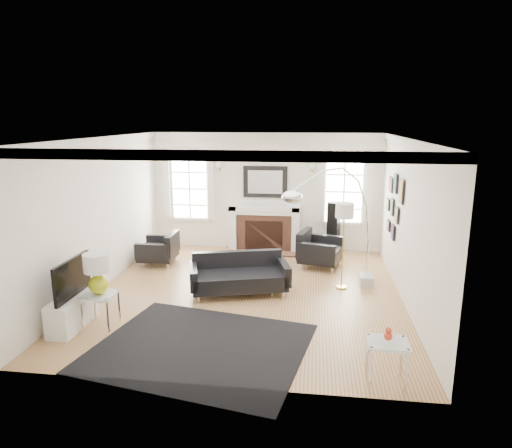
# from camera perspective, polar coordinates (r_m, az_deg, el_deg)

# --- Properties ---
(floor) EXTENTS (6.00, 6.00, 0.00)m
(floor) POSITION_cam_1_polar(r_m,az_deg,el_deg) (8.45, -1.08, -8.64)
(floor) COLOR #905C3C
(floor) RESTS_ON ground
(back_wall) EXTENTS (5.50, 0.04, 2.80)m
(back_wall) POSITION_cam_1_polar(r_m,az_deg,el_deg) (10.96, 1.19, 4.03)
(back_wall) COLOR white
(back_wall) RESTS_ON floor
(front_wall) EXTENTS (5.50, 0.04, 2.80)m
(front_wall) POSITION_cam_1_polar(r_m,az_deg,el_deg) (5.20, -6.01, -6.42)
(front_wall) COLOR white
(front_wall) RESTS_ON floor
(left_wall) EXTENTS (0.04, 6.00, 2.80)m
(left_wall) POSITION_cam_1_polar(r_m,az_deg,el_deg) (8.86, -19.00, 1.13)
(left_wall) COLOR white
(left_wall) RESTS_ON floor
(right_wall) EXTENTS (0.04, 6.00, 2.80)m
(right_wall) POSITION_cam_1_polar(r_m,az_deg,el_deg) (8.11, 18.48, 0.10)
(right_wall) COLOR white
(right_wall) RESTS_ON floor
(ceiling) EXTENTS (5.50, 6.00, 0.02)m
(ceiling) POSITION_cam_1_polar(r_m,az_deg,el_deg) (7.85, -1.17, 10.70)
(ceiling) COLOR white
(ceiling) RESTS_ON back_wall
(crown_molding) EXTENTS (5.50, 6.00, 0.12)m
(crown_molding) POSITION_cam_1_polar(r_m,az_deg,el_deg) (7.86, -1.17, 10.26)
(crown_molding) COLOR white
(crown_molding) RESTS_ON back_wall
(fireplace) EXTENTS (1.70, 0.69, 1.11)m
(fireplace) POSITION_cam_1_polar(r_m,az_deg,el_deg) (10.93, 1.05, -0.59)
(fireplace) COLOR white
(fireplace) RESTS_ON floor
(mantel_mirror) EXTENTS (1.05, 0.07, 0.75)m
(mantel_mirror) POSITION_cam_1_polar(r_m,az_deg,el_deg) (10.88, 1.17, 5.29)
(mantel_mirror) COLOR black
(mantel_mirror) RESTS_ON back_wall
(window_left) EXTENTS (1.24, 0.15, 1.62)m
(window_left) POSITION_cam_1_polar(r_m,az_deg,el_deg) (11.25, -8.28, 4.43)
(window_left) COLOR white
(window_left) RESTS_ON back_wall
(window_right) EXTENTS (1.24, 0.15, 1.62)m
(window_right) POSITION_cam_1_polar(r_m,az_deg,el_deg) (10.86, 10.93, 4.02)
(window_right) COLOR white
(window_right) RESTS_ON back_wall
(gallery_wall) EXTENTS (0.04, 1.73, 1.29)m
(gallery_wall) POSITION_cam_1_polar(r_m,az_deg,el_deg) (9.33, 16.87, 2.69)
(gallery_wall) COLOR black
(gallery_wall) RESTS_ON right_wall
(tv_unit) EXTENTS (0.35, 1.00, 1.09)m
(tv_unit) POSITION_cam_1_polar(r_m,az_deg,el_deg) (7.59, -21.96, -9.57)
(tv_unit) COLOR white
(tv_unit) RESTS_ON floor
(area_rug) EXTENTS (3.26, 2.88, 0.01)m
(area_rug) POSITION_cam_1_polar(r_m,az_deg,el_deg) (6.65, -6.97, -15.05)
(area_rug) COLOR black
(area_rug) RESTS_ON floor
(sofa) EXTENTS (1.93, 1.26, 0.58)m
(sofa) POSITION_cam_1_polar(r_m,az_deg,el_deg) (8.41, -2.15, -6.46)
(sofa) COLOR black
(sofa) RESTS_ON floor
(armchair_left) EXTENTS (0.78, 0.87, 0.58)m
(armchair_left) POSITION_cam_1_polar(r_m,az_deg,el_deg) (10.20, -11.86, -3.17)
(armchair_left) COLOR black
(armchair_left) RESTS_ON floor
(armchair_right) EXTENTS (1.04, 1.11, 0.63)m
(armchair_right) POSITION_cam_1_polar(r_m,az_deg,el_deg) (9.91, 7.70, -3.29)
(armchair_right) COLOR black
(armchair_right) RESTS_ON floor
(coffee_table) EXTENTS (0.86, 0.86, 0.38)m
(coffee_table) POSITION_cam_1_polar(r_m,az_deg,el_deg) (8.53, -0.33, -5.90)
(coffee_table) COLOR silver
(coffee_table) RESTS_ON floor
(side_table_left) EXTENTS (0.48, 0.48, 0.53)m
(side_table_left) POSITION_cam_1_polar(r_m,az_deg,el_deg) (7.42, -18.92, -9.02)
(side_table_left) COLOR silver
(side_table_left) RESTS_ON floor
(nesting_table) EXTENTS (0.49, 0.41, 0.54)m
(nesting_table) POSITION_cam_1_polar(r_m,az_deg,el_deg) (5.86, 16.07, -14.96)
(nesting_table) COLOR silver
(nesting_table) RESTS_ON floor
(gourd_lamp) EXTENTS (0.40, 0.40, 0.64)m
(gourd_lamp) POSITION_cam_1_polar(r_m,az_deg,el_deg) (7.26, -19.20, -5.57)
(gourd_lamp) COLOR #B4BF17
(gourd_lamp) RESTS_ON side_table_left
(orange_vase) EXTENTS (0.10, 0.10, 0.16)m
(orange_vase) POSITION_cam_1_polar(r_m,az_deg,el_deg) (5.76, 16.20, -13.13)
(orange_vase) COLOR red
(orange_vase) RESTS_ON nesting_table
(arc_floor_lamp) EXTENTS (1.69, 1.56, 2.39)m
(arc_floor_lamp) POSITION_cam_1_polar(r_m,az_deg,el_deg) (8.10, 9.58, -0.19)
(arc_floor_lamp) COLOR silver
(arc_floor_lamp) RESTS_ON floor
(stick_floor_lamp) EXTENTS (0.33, 0.33, 1.63)m
(stick_floor_lamp) POSITION_cam_1_polar(r_m,az_deg,el_deg) (8.45, 10.99, 1.12)
(stick_floor_lamp) COLOR gold
(stick_floor_lamp) RESTS_ON floor
(speaker_tower) EXTENTS (0.32, 0.32, 1.25)m
(speaker_tower) POSITION_cam_1_polar(r_m,az_deg,el_deg) (10.72, 9.65, -0.60)
(speaker_tower) COLOR black
(speaker_tower) RESTS_ON floor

